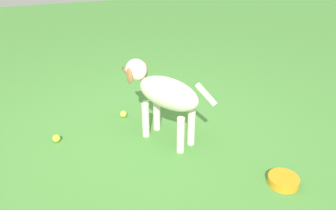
% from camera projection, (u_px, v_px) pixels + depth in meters
% --- Properties ---
extents(ground, '(14.00, 14.00, 0.00)m').
position_uv_depth(ground, '(143.00, 137.00, 2.92)').
color(ground, '#478438').
extents(dog, '(0.87, 0.54, 0.66)m').
position_uv_depth(dog, '(163.00, 93.00, 2.71)').
color(dog, silver).
rests_on(dog, ground).
extents(tennis_ball_0, '(0.07, 0.07, 0.07)m').
position_uv_depth(tennis_ball_0, '(165.00, 104.00, 3.40)').
color(tennis_ball_0, '#CDD13B').
rests_on(tennis_ball_0, ground).
extents(tennis_ball_1, '(0.07, 0.07, 0.07)m').
position_uv_depth(tennis_ball_1, '(123.00, 114.00, 3.22)').
color(tennis_ball_1, '#C2E43D').
rests_on(tennis_ball_1, ground).
extents(tennis_ball_2, '(0.07, 0.07, 0.07)m').
position_uv_depth(tennis_ball_2, '(56.00, 138.00, 2.83)').
color(tennis_ball_2, yellow).
rests_on(tennis_ball_2, ground).
extents(water_bowl, '(0.22, 0.22, 0.06)m').
position_uv_depth(water_bowl, '(283.00, 181.00, 2.35)').
color(water_bowl, orange).
rests_on(water_bowl, ground).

